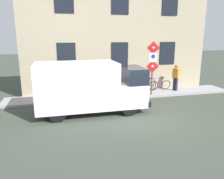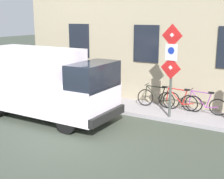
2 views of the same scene
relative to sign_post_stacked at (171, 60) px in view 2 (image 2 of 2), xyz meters
The scene contains 9 objects.
ground_plane 4.12m from the sign_post_stacked, 152.37° to the left, with size 80.00×80.00×0.00m, color #3D4439.
sidewalk_slab 2.74m from the sign_post_stacked, 67.59° to the left, with size 1.75×14.21×0.14m, color #9B959A.
building_facade 3.09m from the sign_post_stacked, 40.68° to the left, with size 0.75×12.21×7.98m.
sign_post_stacked is the anchor object (origin of this frame).
delivery_van 4.63m from the sign_post_stacked, 114.73° to the left, with size 2.02×5.34×2.50m.
bicycle_purple 2.16m from the sign_post_stacked, 43.63° to the right, with size 0.46×1.71×0.89m.
bicycle_red 1.94m from the sign_post_stacked, ahead, with size 0.46×1.71×0.89m.
bicycle_black 2.10m from the sign_post_stacked, 39.79° to the left, with size 0.46×1.72×0.89m.
litter_bin 3.92m from the sign_post_stacked, 87.67° to the left, with size 0.44×0.44×0.90m, color #2D5133.
Camera 2 is at (-7.03, -5.21, 3.65)m, focal length 49.91 mm.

